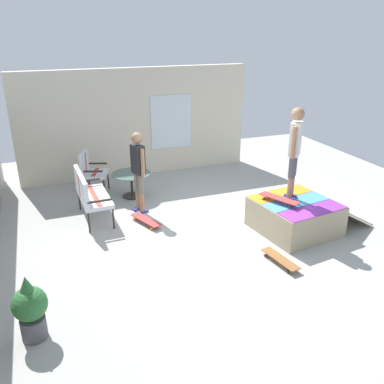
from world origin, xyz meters
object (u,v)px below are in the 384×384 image
at_px(skate_ramp, 296,216).
at_px(person_skater, 295,147).
at_px(patio_chair_near_house, 90,168).
at_px(skateboard_by_bench, 146,220).
at_px(skateboard_spare, 280,259).
at_px(patio_bench, 88,192).
at_px(patio_table, 131,180).
at_px(potted_plant, 30,307).
at_px(person_watching, 138,167).
at_px(skateboard_on_ramp, 279,199).

relative_size(skate_ramp, person_skater, 1.32).
bearing_deg(patio_chair_near_house, skateboard_by_bench, -159.36).
distance_m(person_skater, skateboard_spare, 2.10).
xyz_separation_m(patio_bench, patio_table, (0.90, -1.08, -0.21)).
distance_m(person_skater, skateboard_by_bench, 3.22).
height_order(patio_bench, patio_chair_near_house, same).
bearing_deg(person_skater, skateboard_by_bench, 66.27).
bearing_deg(potted_plant, patio_bench, -19.66).
distance_m(patio_bench, patio_table, 1.42).
relative_size(skate_ramp, person_watching, 1.35).
bearing_deg(patio_chair_near_house, patio_table, -123.94).
bearing_deg(person_watching, potted_plant, 145.84).
bearing_deg(patio_table, skate_ramp, -136.92).
relative_size(person_skater, skateboard_spare, 2.15).
relative_size(patio_bench, patio_chair_near_house, 1.25).
xyz_separation_m(patio_table, person_watching, (-0.87, 0.02, 0.61)).
xyz_separation_m(person_watching, skateboard_on_ramp, (-1.85, -2.24, -0.32)).
bearing_deg(potted_plant, patio_chair_near_house, -16.50).
bearing_deg(patio_table, patio_bench, 129.77).
distance_m(patio_bench, skateboard_on_ramp, 3.76).
bearing_deg(patio_bench, potted_plant, 160.34).
xyz_separation_m(skateboard_spare, skateboard_on_ramp, (1.01, -0.56, 0.61)).
relative_size(patio_bench, skateboard_by_bench, 1.55).
height_order(patio_chair_near_house, potted_plant, patio_chair_near_house).
bearing_deg(skate_ramp, skateboard_by_bench, 64.32).
height_order(person_watching, skateboard_spare, person_watching).
xyz_separation_m(patio_bench, person_watching, (0.03, -1.05, 0.40)).
bearing_deg(potted_plant, skateboard_spare, -84.28).
xyz_separation_m(skateboard_on_ramp, potted_plant, (-1.40, 4.45, -0.23)).
bearing_deg(skate_ramp, skateboard_spare, 135.88).
bearing_deg(skateboard_spare, potted_plant, 95.72).
distance_m(skate_ramp, skateboard_on_ramp, 0.54).
relative_size(skate_ramp, skateboard_by_bench, 2.86).
bearing_deg(patio_chair_near_house, skateboard_spare, -149.81).
xyz_separation_m(skate_ramp, skateboard_by_bench, (1.28, 2.66, -0.22)).
xyz_separation_m(patio_chair_near_house, potted_plant, (-4.69, 1.39, -0.15)).
relative_size(patio_table, skateboard_spare, 1.10).
height_order(patio_table, skateboard_by_bench, patio_table).
height_order(skate_ramp, potted_plant, potted_plant).
height_order(patio_chair_near_house, person_skater, person_skater).
bearing_deg(person_skater, patio_table, 43.72).
xyz_separation_m(patio_bench, skateboard_on_ramp, (-1.82, -3.29, 0.08)).
relative_size(skateboard_by_bench, potted_plant, 0.89).
bearing_deg(potted_plant, patio_table, -28.42).
height_order(patio_chair_near_house, person_watching, person_watching).
relative_size(patio_chair_near_house, skateboard_on_ramp, 1.26).
bearing_deg(patio_bench, patio_table, -50.23).
distance_m(skate_ramp, person_watching, 3.31).
xyz_separation_m(skate_ramp, potted_plant, (-1.35, 4.82, 0.16)).
xyz_separation_m(patio_bench, patio_chair_near_house, (1.46, -0.24, -0.00)).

